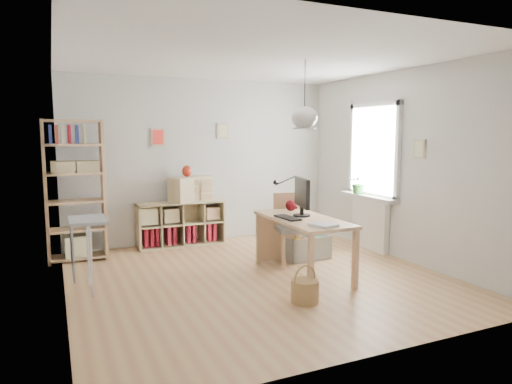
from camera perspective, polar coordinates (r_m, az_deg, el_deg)
name	(u,v)px	position (r m, az deg, el deg)	size (l,w,h in m)	color
ground	(258,278)	(5.86, 0.31, -10.64)	(4.50, 4.50, 0.00)	tan
room_shell	(304,118)	(5.69, 6.07, 9.24)	(4.50, 4.50, 4.50)	white
window_unit	(374,150)	(7.26, 14.56, 5.06)	(0.07, 1.16, 1.46)	white
radiator	(370,224)	(7.37, 14.05, -3.90)	(0.10, 0.80, 0.80)	white
windowsill	(368,197)	(7.27, 13.85, -0.61)	(0.22, 1.20, 0.06)	white
desk	(303,225)	(5.80, 5.89, -4.14)	(0.70, 1.50, 0.75)	#DBAE7E
cube_shelf	(179,227)	(7.54, -9.57, -4.32)	(1.40, 0.38, 0.72)	tan
tall_bookshelf	(74,185)	(6.92, -21.75, 0.84)	(0.80, 0.38, 2.00)	#DBAE7E
side_table	(82,235)	(5.55, -20.91, -5.00)	(0.40, 0.55, 0.85)	#97979A
chair	(293,224)	(6.37, 4.62, -4.00)	(0.57, 0.57, 0.98)	#97979A
wicker_basket	(305,290)	(5.03, 6.11, -12.12)	(0.30, 0.30, 0.42)	#9D7747
storage_chest	(302,242)	(6.77, 5.77, -6.18)	(0.70, 0.78, 0.70)	beige
monitor	(302,195)	(5.86, 5.76, -0.36)	(0.23, 0.56, 0.49)	black
keyboard	(288,218)	(5.72, 3.96, -3.22)	(0.16, 0.42, 0.02)	black
task_lamp	(284,189)	(6.30, 3.57, 0.41)	(0.41, 0.15, 0.44)	black
yarn_ball	(291,205)	(6.28, 4.40, -1.68)	(0.15, 0.15, 0.15)	#48090C
paper_tray	(323,225)	(5.30, 8.39, -4.10)	(0.23, 0.29, 0.03)	white
drawer_chest	(191,189)	(7.45, -8.18, 0.39)	(0.69, 0.32, 0.40)	tan
red_vase	(187,171)	(7.40, -8.64, 2.61)	(0.16, 0.16, 0.19)	maroon
potted_plant	(358,183)	(7.42, 12.67, 1.15)	(0.31, 0.27, 0.34)	#266728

